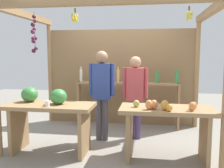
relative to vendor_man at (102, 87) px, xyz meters
The scene contains 7 objects.
ground_plane 1.04m from the vendor_man, 25.62° to the left, with size 12.00×12.00×0.00m, color gray.
market_stall 0.75m from the vendor_man, 71.71° to the left, with size 3.50×2.25×2.41m.
fruit_counter_left 1.07m from the vendor_man, 138.17° to the right, with size 1.42×0.65×1.06m.
fruit_counter_right 1.40m from the vendor_man, 32.25° to the right, with size 1.42×0.64×0.96m.
bottle_shelf_unit 1.01m from the vendor_man, 65.68° to the left, with size 2.24×0.22×1.34m.
vendor_man is the anchor object (origin of this frame).
vendor_woman 0.63m from the vendor_man, 16.09° to the left, with size 0.48×0.21×1.57m.
Camera 1 is at (0.65, -4.56, 1.61)m, focal length 39.77 mm.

